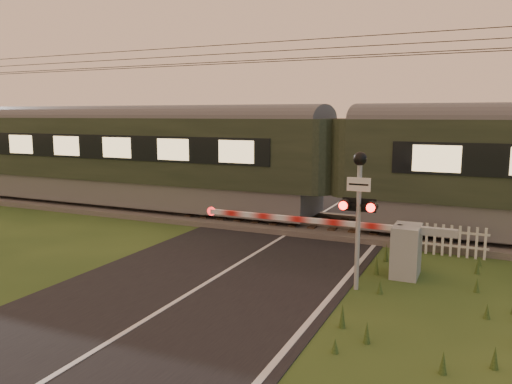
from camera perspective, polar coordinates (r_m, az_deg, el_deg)
The scene contains 8 objects.
ground at distance 11.33m, azimuth -5.72°, elevation -10.43°, with size 160.00×160.00×0.00m, color #243D17.
road at distance 11.13m, azimuth -6.25°, elevation -10.74°, with size 6.00×140.00×0.03m.
track_bed at distance 17.03m, azimuth 5.34°, elevation -3.60°, with size 140.00×3.40×0.39m.
overhead_wires at distance 16.74m, azimuth 5.63°, elevation 15.66°, with size 120.00×0.62×0.62m.
train at distance 16.34m, azimuth 9.56°, elevation 3.20°, with size 40.17×2.77×3.74m.
boom_gate at distance 12.18m, azimuth 15.68°, elevation -6.05°, with size 6.39×0.93×1.24m.
crossing_signal at distance 10.66m, azimuth 11.68°, elevation -0.45°, with size 0.76×0.33×2.97m.
picket_fence at distance 14.24m, azimuth 20.57°, elevation -5.14°, with size 2.27×0.07×0.84m.
Camera 1 is at (5.41, -9.22, 3.74)m, focal length 35.00 mm.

